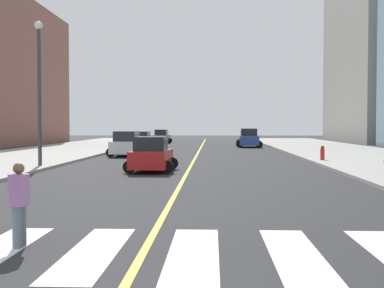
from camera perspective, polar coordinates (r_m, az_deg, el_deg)
crosswalk_paint at (r=9.35m, az=-5.47°, el=-11.98°), size 13.50×4.00×0.01m
lane_divider_paint at (r=45.06m, az=0.78°, el=-0.79°), size 0.16×80.00×0.01m
car_red_nearest at (r=25.18m, az=-4.55°, el=-1.26°), size 2.47×3.90×1.73m
car_yellow_second at (r=60.38m, az=6.21°, el=0.68°), size 2.48×3.88×1.71m
car_gray_third at (r=64.74m, az=-3.42°, el=0.80°), size 2.51×3.96×1.75m
car_silver_fourth at (r=45.33m, az=-5.73°, el=0.24°), size 2.51×3.95×1.74m
car_white_fifth at (r=37.82m, az=-7.29°, el=-0.06°), size 2.66×4.18×1.85m
car_blue_sixth at (r=53.71m, az=6.40°, el=0.63°), size 2.84×4.44×1.95m
pedestrian_crossing at (r=10.06m, az=-18.80°, el=-6.04°), size 0.39×0.39×1.59m
fire_hydrant at (r=32.31m, az=14.40°, el=-0.98°), size 0.26×0.26×0.89m
street_lamp at (r=28.31m, az=-16.74°, el=6.78°), size 0.44×0.44×7.62m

